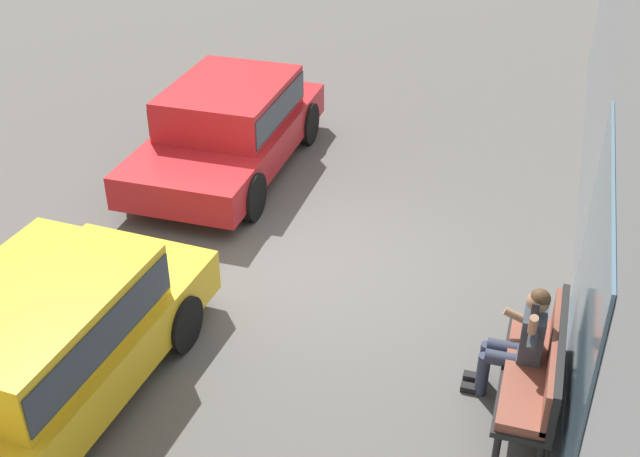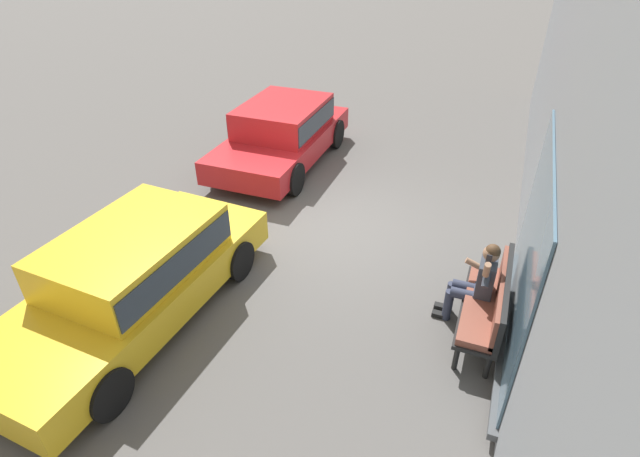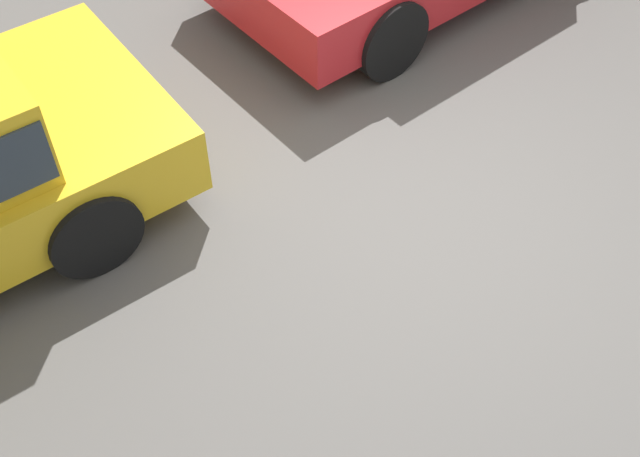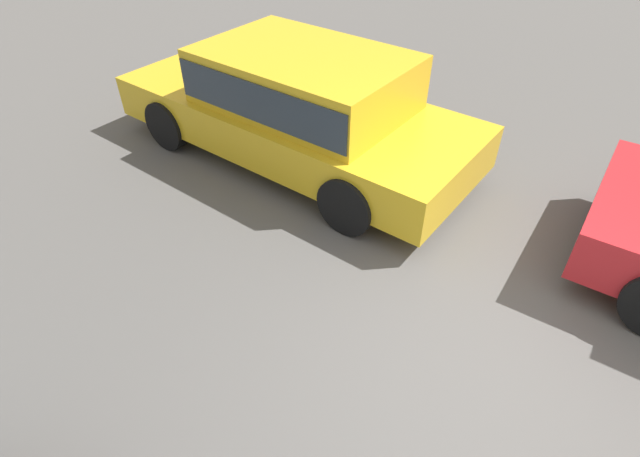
% 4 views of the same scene
% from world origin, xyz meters
% --- Properties ---
extents(ground_plane, '(60.00, 60.00, 0.00)m').
position_xyz_m(ground_plane, '(0.00, 0.00, 0.00)').
color(ground_plane, '#565451').
extents(parked_car_mid, '(4.60, 2.06, 1.36)m').
position_xyz_m(parked_car_mid, '(3.19, -1.80, 0.75)').
color(parked_car_mid, gold).
rests_on(parked_car_mid, ground_plane).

